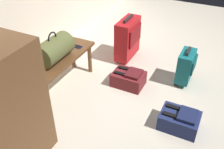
# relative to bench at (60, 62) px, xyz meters

# --- Properties ---
(ground_plane) EXTENTS (6.60, 6.60, 0.00)m
(ground_plane) POSITION_rel_bench_xyz_m (0.49, -0.82, -0.36)
(ground_plane) COLOR beige
(bench) EXTENTS (1.00, 0.36, 0.43)m
(bench) POSITION_rel_bench_xyz_m (0.00, 0.00, 0.00)
(bench) COLOR brown
(bench) RESTS_ON ground
(duffel_bag_olive) EXTENTS (0.44, 0.26, 0.34)m
(duffel_bag_olive) POSITION_rel_bench_xyz_m (-0.07, 0.00, 0.20)
(duffel_bag_olive) COLOR #51562D
(duffel_bag_olive) RESTS_ON bench
(cell_phone) EXTENTS (0.07, 0.14, 0.01)m
(cell_phone) POSITION_rel_bench_xyz_m (0.29, -0.04, 0.07)
(cell_phone) COLOR #191E4C
(cell_phone) RESTS_ON bench
(suitcase_upright_red) EXTENTS (0.47, 0.22, 0.63)m
(suitcase_upright_red) POSITION_rel_bench_xyz_m (0.97, -0.43, -0.04)
(suitcase_upright_red) COLOR red
(suitcase_upright_red) RESTS_ON ground
(suitcase_small_teal) EXTENTS (0.32, 0.18, 0.46)m
(suitcase_small_teal) POSITION_rel_bench_xyz_m (0.75, -1.30, -0.12)
(suitcase_small_teal) COLOR #14666B
(suitcase_small_teal) RESTS_ON ground
(backpack_navy) EXTENTS (0.28, 0.38, 0.21)m
(backpack_navy) POSITION_rel_bench_xyz_m (-0.04, -1.44, -0.26)
(backpack_navy) COLOR navy
(backpack_navy) RESTS_ON ground
(backpack_maroon) EXTENTS (0.28, 0.38, 0.21)m
(backpack_maroon) POSITION_rel_bench_xyz_m (0.39, -0.70, -0.26)
(backpack_maroon) COLOR maroon
(backpack_maroon) RESTS_ON ground
(side_cabinet) EXTENTS (0.56, 0.44, 1.10)m
(side_cabinet) POSITION_rel_bench_xyz_m (-1.01, -0.23, 0.19)
(side_cabinet) COLOR brown
(side_cabinet) RESTS_ON ground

